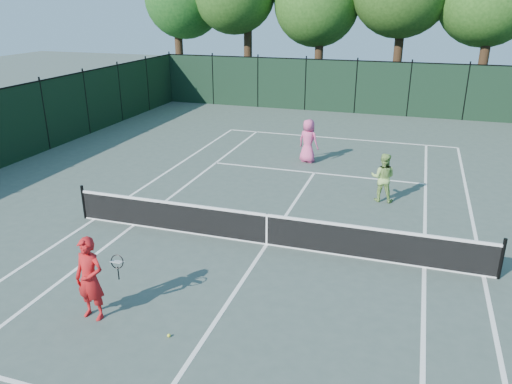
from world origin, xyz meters
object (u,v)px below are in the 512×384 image
(player_green, at_px, (383,177))
(loose_ball_midcourt, at_px, (169,336))
(coach, at_px, (90,279))
(player_pink, at_px, (308,141))

(player_green, height_order, loose_ball_midcourt, player_green)
(player_green, relative_size, loose_ball_midcourt, 24.03)
(player_green, bearing_deg, coach, 60.16)
(player_green, bearing_deg, loose_ball_midcourt, 70.13)
(player_pink, distance_m, player_green, 4.75)
(loose_ball_midcourt, bearing_deg, player_pink, 89.41)
(player_pink, bearing_deg, player_green, 152.23)
(loose_ball_midcourt, bearing_deg, coach, 175.55)
(loose_ball_midcourt, bearing_deg, player_green, 68.76)
(player_pink, xyz_separation_m, loose_ball_midcourt, (-0.13, -12.16, -0.86))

